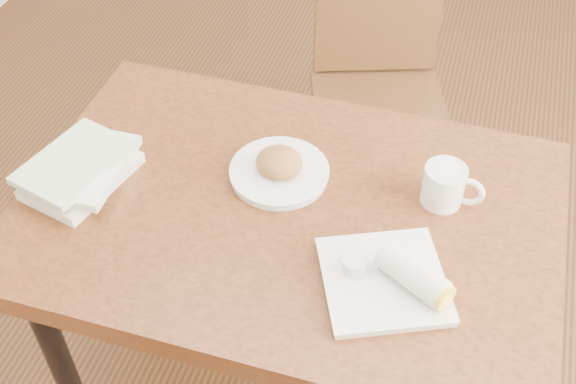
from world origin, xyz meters
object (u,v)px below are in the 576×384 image
(coffee_mug, at_px, (446,185))
(table, at_px, (288,232))
(book_stack, at_px, (82,169))
(plate_scone, at_px, (279,169))
(plate_burrito, at_px, (393,278))
(chair_far, at_px, (378,75))

(coffee_mug, bearing_deg, table, -159.66)
(table, bearing_deg, book_stack, -173.84)
(coffee_mug, relative_size, book_stack, 0.49)
(book_stack, bearing_deg, plate_scone, 18.36)
(table, relative_size, coffee_mug, 8.56)
(table, xyz_separation_m, book_stack, (-0.49, -0.05, 0.12))
(plate_scone, xyz_separation_m, coffee_mug, (0.38, 0.03, 0.03))
(table, distance_m, plate_burrito, 0.33)
(plate_scone, relative_size, coffee_mug, 1.66)
(plate_burrito, relative_size, book_stack, 1.12)
(table, relative_size, plate_scone, 5.14)
(plate_burrito, height_order, book_stack, plate_burrito)
(table, height_order, plate_scone, plate_scone)
(table, distance_m, plate_scone, 0.15)
(chair_far, bearing_deg, book_stack, -121.55)
(table, bearing_deg, plate_scone, 118.11)
(book_stack, bearing_deg, table, 6.16)
(chair_far, xyz_separation_m, book_stack, (-0.54, -0.88, 0.24))
(coffee_mug, relative_size, plate_burrito, 0.44)
(chair_far, bearing_deg, coffee_mug, -68.50)
(plate_scone, height_order, coffee_mug, coffee_mug)
(plate_scone, bearing_deg, coffee_mug, 4.61)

